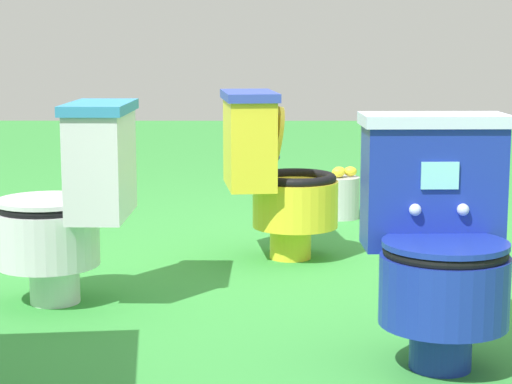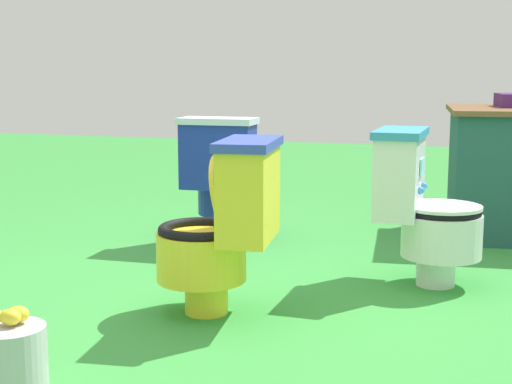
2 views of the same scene
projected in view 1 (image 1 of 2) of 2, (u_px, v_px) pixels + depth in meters
ground at (287, 266)px, 3.95m from camera, size 14.00×14.00×0.00m
toilet_yellow at (274, 174)px, 4.03m from camera, size 0.54×0.46×0.73m
toilet_white at (71, 202)px, 3.35m from camera, size 0.50×0.44×0.73m
toilet_blue at (439, 239)px, 2.74m from camera, size 0.44×0.50×0.73m
lemon_bucket at (339, 196)px, 4.99m from camera, size 0.22×0.22×0.28m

